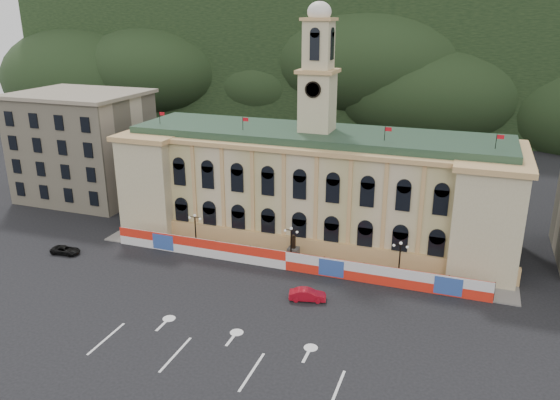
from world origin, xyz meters
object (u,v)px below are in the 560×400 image
(statue, at_px, (293,252))
(black_suv, at_px, (65,250))
(lamp_center, at_px, (291,242))
(red_sedan, at_px, (307,295))

(statue, relative_size, black_suv, 0.89)
(lamp_center, bearing_deg, red_sedan, -60.29)
(lamp_center, distance_m, red_sedan, 10.22)
(lamp_center, xyz_separation_m, red_sedan, (4.93, -8.63, -2.37))
(red_sedan, bearing_deg, statue, 13.27)
(red_sedan, height_order, black_suv, red_sedan)
(black_suv, bearing_deg, red_sedan, -96.60)
(statue, height_order, lamp_center, lamp_center)
(lamp_center, bearing_deg, statue, 90.00)
(black_suv, bearing_deg, lamp_center, -80.68)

